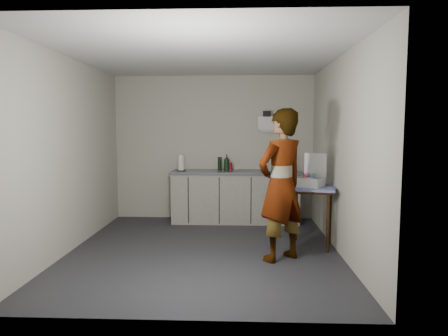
{
  "coord_description": "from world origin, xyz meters",
  "views": [
    {
      "loc": [
        0.49,
        -5.28,
        1.65
      ],
      "look_at": [
        0.25,
        0.45,
        1.08
      ],
      "focal_mm": 32.0,
      "sensor_mm": 36.0,
      "label": 1
    }
  ],
  "objects_px": {
    "soda_can": "(230,167)",
    "bakery_box": "(311,179)",
    "standing_man": "(281,185)",
    "side_table": "(312,194)",
    "kitchen_counter": "(235,198)",
    "dish_rack": "(277,167)",
    "dark_bottle": "(220,164)",
    "paper_towel": "(181,163)",
    "soap_bottle": "(227,163)"
  },
  "relations": [
    {
      "from": "soda_can",
      "to": "soap_bottle",
      "type": "bearing_deg",
      "value": -128.38
    },
    {
      "from": "soda_can",
      "to": "bakery_box",
      "type": "relative_size",
      "value": 0.31
    },
    {
      "from": "paper_towel",
      "to": "dish_rack",
      "type": "relative_size",
      "value": 0.64
    },
    {
      "from": "dish_rack",
      "to": "bakery_box",
      "type": "bearing_deg",
      "value": -75.75
    },
    {
      "from": "soap_bottle",
      "to": "dark_bottle",
      "type": "distance_m",
      "value": 0.15
    },
    {
      "from": "standing_man",
      "to": "soap_bottle",
      "type": "height_order",
      "value": "standing_man"
    },
    {
      "from": "soap_bottle",
      "to": "dish_rack",
      "type": "bearing_deg",
      "value": -0.7
    },
    {
      "from": "soap_bottle",
      "to": "bakery_box",
      "type": "relative_size",
      "value": 0.64
    },
    {
      "from": "standing_man",
      "to": "side_table",
      "type": "bearing_deg",
      "value": -166.76
    },
    {
      "from": "kitchen_counter",
      "to": "bakery_box",
      "type": "distance_m",
      "value": 1.86
    },
    {
      "from": "soda_can",
      "to": "dish_rack",
      "type": "relative_size",
      "value": 0.32
    },
    {
      "from": "side_table",
      "to": "dark_bottle",
      "type": "distance_m",
      "value": 2.02
    },
    {
      "from": "soap_bottle",
      "to": "dark_bottle",
      "type": "height_order",
      "value": "soap_bottle"
    },
    {
      "from": "kitchen_counter",
      "to": "soap_bottle",
      "type": "relative_size",
      "value": 7.76
    },
    {
      "from": "kitchen_counter",
      "to": "standing_man",
      "type": "relative_size",
      "value": 1.18
    },
    {
      "from": "dark_bottle",
      "to": "bakery_box",
      "type": "relative_size",
      "value": 0.53
    },
    {
      "from": "kitchen_counter",
      "to": "dark_bottle",
      "type": "relative_size",
      "value": 9.35
    },
    {
      "from": "soap_bottle",
      "to": "bakery_box",
      "type": "distance_m",
      "value": 1.85
    },
    {
      "from": "kitchen_counter",
      "to": "soap_bottle",
      "type": "distance_m",
      "value": 0.65
    },
    {
      "from": "kitchen_counter",
      "to": "standing_man",
      "type": "xyz_separation_m",
      "value": [
        0.59,
        -2.04,
        0.52
      ]
    },
    {
      "from": "paper_towel",
      "to": "dish_rack",
      "type": "distance_m",
      "value": 1.68
    },
    {
      "from": "soap_bottle",
      "to": "dish_rack",
      "type": "height_order",
      "value": "dish_rack"
    },
    {
      "from": "bakery_box",
      "to": "paper_towel",
      "type": "bearing_deg",
      "value": 176.71
    },
    {
      "from": "side_table",
      "to": "soda_can",
      "type": "relative_size",
      "value": 5.99
    },
    {
      "from": "dish_rack",
      "to": "standing_man",
      "type": "bearing_deg",
      "value": -93.83
    },
    {
      "from": "kitchen_counter",
      "to": "standing_man",
      "type": "bearing_deg",
      "value": -73.79
    },
    {
      "from": "soap_bottle",
      "to": "kitchen_counter",
      "type": "bearing_deg",
      "value": 16.5
    },
    {
      "from": "kitchen_counter",
      "to": "standing_man",
      "type": "distance_m",
      "value": 2.19
    },
    {
      "from": "kitchen_counter",
      "to": "paper_towel",
      "type": "distance_m",
      "value": 1.14
    },
    {
      "from": "soda_can",
      "to": "standing_man",
      "type": "bearing_deg",
      "value": -71.65
    },
    {
      "from": "standing_man",
      "to": "dark_bottle",
      "type": "bearing_deg",
      "value": -105.41
    },
    {
      "from": "paper_towel",
      "to": "bakery_box",
      "type": "xyz_separation_m",
      "value": [
        2.02,
        -1.35,
        -0.1
      ]
    },
    {
      "from": "soap_bottle",
      "to": "side_table",
      "type": "bearing_deg",
      "value": -48.19
    },
    {
      "from": "kitchen_counter",
      "to": "dish_rack",
      "type": "distance_m",
      "value": 0.92
    },
    {
      "from": "side_table",
      "to": "soda_can",
      "type": "xyz_separation_m",
      "value": [
        -1.18,
        1.46,
        0.24
      ]
    },
    {
      "from": "side_table",
      "to": "paper_towel",
      "type": "xyz_separation_m",
      "value": [
        -2.03,
        1.36,
        0.31
      ]
    },
    {
      "from": "side_table",
      "to": "bakery_box",
      "type": "distance_m",
      "value": 0.21
    },
    {
      "from": "dark_bottle",
      "to": "soda_can",
      "type": "bearing_deg",
      "value": -3.07
    },
    {
      "from": "bakery_box",
      "to": "standing_man",
      "type": "bearing_deg",
      "value": -97.17
    },
    {
      "from": "soap_bottle",
      "to": "soda_can",
      "type": "height_order",
      "value": "soap_bottle"
    },
    {
      "from": "dark_bottle",
      "to": "dish_rack",
      "type": "distance_m",
      "value": 1.01
    },
    {
      "from": "dark_bottle",
      "to": "soap_bottle",
      "type": "bearing_deg",
      "value": -33.56
    },
    {
      "from": "soda_can",
      "to": "dark_bottle",
      "type": "bearing_deg",
      "value": 176.93
    },
    {
      "from": "dark_bottle",
      "to": "paper_towel",
      "type": "bearing_deg",
      "value": -170.99
    },
    {
      "from": "side_table",
      "to": "bakery_box",
      "type": "height_order",
      "value": "bakery_box"
    },
    {
      "from": "kitchen_counter",
      "to": "bakery_box",
      "type": "relative_size",
      "value": 4.93
    },
    {
      "from": "dish_rack",
      "to": "paper_towel",
      "type": "bearing_deg",
      "value": -179.61
    },
    {
      "from": "side_table",
      "to": "dark_bottle",
      "type": "height_order",
      "value": "dark_bottle"
    },
    {
      "from": "soap_bottle",
      "to": "soda_can",
      "type": "bearing_deg",
      "value": 51.62
    },
    {
      "from": "kitchen_counter",
      "to": "bakery_box",
      "type": "bearing_deg",
      "value": -52.94
    }
  ]
}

